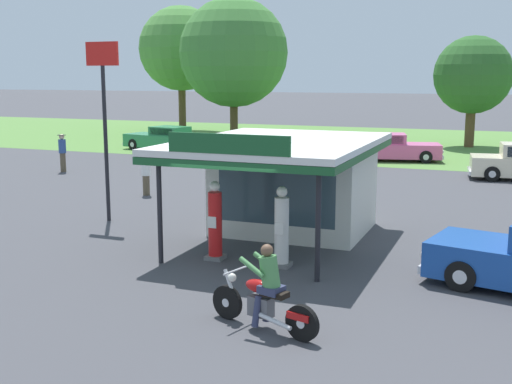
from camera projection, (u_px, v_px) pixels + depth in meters
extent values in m
plane|color=#424247|center=(236.00, 267.00, 15.19)|extent=(300.00, 300.00, 0.00)
cube|color=#56843D|center=(414.00, 143.00, 42.65)|extent=(120.00, 24.00, 0.01)
cube|color=silver|center=(295.00, 186.00, 18.60)|extent=(4.11, 3.34, 2.61)
cube|color=#384C56|center=(276.00, 194.00, 17.08)|extent=(3.29, 0.05, 1.67)
cube|color=silver|center=(279.00, 143.00, 17.05)|extent=(4.81, 6.70, 0.16)
cube|color=#195128|center=(279.00, 150.00, 17.08)|extent=(4.81, 6.70, 0.18)
cube|color=#195128|center=(228.00, 144.00, 13.95)|extent=(2.88, 0.08, 0.44)
cylinder|color=black|center=(318.00, 224.00, 13.89)|extent=(0.12, 0.12, 2.61)
cylinder|color=black|center=(160.00, 210.00, 15.30)|extent=(0.12, 0.12, 2.61)
cube|color=slate|center=(216.00, 257.00, 15.82)|extent=(0.44, 0.44, 0.10)
cylinder|color=red|center=(215.00, 224.00, 15.67)|extent=(0.34, 0.34, 1.58)
cube|color=white|center=(212.00, 222.00, 15.50)|extent=(0.22, 0.02, 0.28)
sphere|color=white|center=(215.00, 186.00, 15.51)|extent=(0.26, 0.26, 0.26)
cube|color=slate|center=(281.00, 265.00, 15.20)|extent=(0.44, 0.44, 0.10)
cylinder|color=silver|center=(282.00, 230.00, 15.06)|extent=(0.34, 0.34, 1.56)
cube|color=white|center=(279.00, 229.00, 14.88)|extent=(0.22, 0.02, 0.28)
sphere|color=white|center=(282.00, 192.00, 14.89)|extent=(0.26, 0.26, 0.26)
cylinder|color=black|center=(227.00, 302.00, 11.91)|extent=(0.64, 0.28, 0.64)
cylinder|color=silver|center=(227.00, 302.00, 11.91)|extent=(0.19, 0.16, 0.16)
cylinder|color=black|center=(302.00, 323.00, 10.90)|extent=(0.64, 0.28, 0.64)
cylinder|color=silver|center=(302.00, 323.00, 10.90)|extent=(0.19, 0.16, 0.16)
ellipsoid|color=#B21414|center=(259.00, 286.00, 11.38)|extent=(0.61, 0.39, 0.24)
cube|color=#59595E|center=(261.00, 306.00, 11.42)|extent=(0.49, 0.36, 0.36)
cube|color=black|center=(275.00, 294.00, 11.18)|extent=(0.53, 0.39, 0.10)
cylinder|color=silver|center=(231.00, 289.00, 11.80)|extent=(0.37, 0.17, 0.71)
cylinder|color=silver|center=(236.00, 270.00, 11.66)|extent=(0.23, 0.68, 0.04)
sphere|color=silver|center=(232.00, 277.00, 11.75)|extent=(0.16, 0.16, 0.16)
cube|color=#B21414|center=(300.00, 316.00, 10.91)|extent=(0.47, 0.30, 0.12)
cylinder|color=silver|center=(274.00, 321.00, 11.09)|extent=(0.70, 0.28, 0.18)
cube|color=#2D3351|center=(271.00, 289.00, 11.21)|extent=(0.48, 0.44, 0.14)
cylinder|color=#2D3351|center=(257.00, 311.00, 11.28)|extent=(0.18, 0.26, 0.56)
cylinder|color=#2D3351|center=(268.00, 306.00, 11.53)|extent=(0.18, 0.26, 0.56)
cylinder|color=#4C8C4C|center=(270.00, 272.00, 11.18)|extent=(0.48, 0.42, 0.60)
sphere|color=brown|center=(267.00, 250.00, 11.15)|extent=(0.22, 0.22, 0.22)
cylinder|color=#4C8C4C|center=(252.00, 267.00, 11.16)|extent=(0.54, 0.24, 0.31)
cylinder|color=#4C8C4C|center=(266.00, 262.00, 11.47)|extent=(0.54, 0.24, 0.31)
cube|color=silver|center=(433.00, 261.00, 14.62)|extent=(0.49, 1.73, 0.18)
sphere|color=white|center=(425.00, 254.00, 14.09)|extent=(0.18, 0.18, 0.18)
sphere|color=white|center=(442.00, 243.00, 15.05)|extent=(0.18, 0.18, 0.18)
cylinder|color=black|center=(461.00, 276.00, 13.43)|extent=(0.69, 0.34, 0.66)
cylinder|color=silver|center=(461.00, 276.00, 13.43)|extent=(0.34, 0.28, 0.30)
cylinder|color=black|center=(483.00, 257.00, 14.82)|extent=(0.69, 0.34, 0.66)
cylinder|color=silver|center=(483.00, 257.00, 14.82)|extent=(0.34, 0.28, 0.30)
cube|color=#E55993|center=(390.00, 150.00, 34.03)|extent=(5.41, 3.03, 0.74)
cube|color=#E55993|center=(384.00, 138.00, 33.96)|extent=(2.50, 2.13, 0.51)
cube|color=#283847|center=(405.00, 139.00, 33.81)|extent=(0.38, 1.45, 0.41)
cube|color=#283847|center=(383.00, 137.00, 34.76)|extent=(1.80, 0.46, 0.39)
cube|color=#283847|center=(385.00, 140.00, 33.16)|extent=(1.80, 0.46, 0.39)
cube|color=silver|center=(440.00, 156.00, 33.72)|extent=(0.54, 1.78, 0.18)
cube|color=silver|center=(341.00, 154.00, 34.43)|extent=(0.54, 1.78, 0.18)
sphere|color=white|center=(439.00, 149.00, 34.25)|extent=(0.18, 0.18, 0.18)
sphere|color=white|center=(442.00, 152.00, 33.07)|extent=(0.18, 0.18, 0.18)
cylinder|color=black|center=(422.00, 153.00, 34.69)|extent=(0.69, 0.35, 0.66)
cylinder|color=silver|center=(422.00, 153.00, 34.69)|extent=(0.34, 0.28, 0.30)
cylinder|color=black|center=(426.00, 157.00, 32.96)|extent=(0.69, 0.35, 0.66)
cylinder|color=silver|center=(426.00, 157.00, 32.96)|extent=(0.34, 0.28, 0.30)
cylinder|color=black|center=(357.00, 152.00, 35.17)|extent=(0.69, 0.35, 0.66)
cylinder|color=silver|center=(357.00, 152.00, 35.17)|extent=(0.34, 0.28, 0.30)
cylinder|color=black|center=(357.00, 156.00, 33.44)|extent=(0.69, 0.35, 0.66)
cylinder|color=silver|center=(357.00, 156.00, 33.44)|extent=(0.34, 0.28, 0.30)
cube|color=#2D844C|center=(164.00, 141.00, 38.67)|extent=(5.32, 2.80, 0.76)
cube|color=#2D844C|center=(170.00, 131.00, 38.29)|extent=(2.32, 1.98, 0.51)
cube|color=#283847|center=(157.00, 130.00, 38.83)|extent=(0.33, 1.39, 0.41)
cube|color=#283847|center=(161.00, 132.00, 37.64)|extent=(1.70, 0.38, 0.39)
cube|color=#283847|center=(178.00, 130.00, 38.93)|extent=(1.70, 0.38, 0.39)
cube|color=silver|center=(133.00, 143.00, 40.10)|extent=(0.47, 1.71, 0.18)
cube|color=silver|center=(197.00, 148.00, 37.33)|extent=(0.47, 1.71, 0.18)
sphere|color=white|center=(126.00, 139.00, 39.57)|extent=(0.18, 0.18, 0.18)
sphere|color=white|center=(139.00, 137.00, 40.52)|extent=(0.18, 0.18, 0.18)
cylinder|color=black|center=(133.00, 144.00, 38.94)|extent=(0.69, 0.33, 0.66)
cylinder|color=silver|center=(133.00, 144.00, 38.94)|extent=(0.34, 0.28, 0.30)
cylinder|color=black|center=(152.00, 142.00, 40.33)|extent=(0.69, 0.33, 0.66)
cylinder|color=silver|center=(152.00, 142.00, 40.33)|extent=(0.34, 0.28, 0.30)
cylinder|color=black|center=(177.00, 148.00, 37.09)|extent=(0.69, 0.33, 0.66)
cylinder|color=silver|center=(177.00, 148.00, 37.09)|extent=(0.34, 0.28, 0.30)
cylinder|color=black|center=(195.00, 145.00, 38.47)|extent=(0.69, 0.33, 0.66)
cylinder|color=silver|center=(195.00, 145.00, 38.47)|extent=(0.34, 0.28, 0.30)
cube|color=black|center=(259.00, 147.00, 35.67)|extent=(5.33, 2.64, 0.70)
cube|color=black|center=(266.00, 136.00, 35.48)|extent=(2.54, 2.00, 0.51)
cube|color=#283847|center=(246.00, 136.00, 35.73)|extent=(0.26, 1.47, 0.40)
cube|color=#283847|center=(263.00, 138.00, 34.69)|extent=(1.95, 0.32, 0.38)
cube|color=#283847|center=(269.00, 135.00, 36.26)|extent=(1.95, 0.32, 0.38)
cube|color=silver|center=(215.00, 150.00, 36.29)|extent=(0.39, 1.81, 0.18)
cube|color=silver|center=(305.00, 153.00, 35.14)|extent=(0.39, 1.81, 0.18)
sphere|color=white|center=(211.00, 147.00, 35.66)|extent=(0.18, 0.18, 0.18)
sphere|color=white|center=(217.00, 144.00, 36.83)|extent=(0.18, 0.18, 0.18)
cylinder|color=black|center=(225.00, 152.00, 35.24)|extent=(0.68, 0.30, 0.66)
cylinder|color=silver|center=(225.00, 152.00, 35.24)|extent=(0.33, 0.26, 0.30)
cylinder|color=black|center=(233.00, 148.00, 36.95)|extent=(0.68, 0.30, 0.66)
cylinder|color=silver|center=(233.00, 148.00, 36.95)|extent=(0.33, 0.26, 0.30)
cylinder|color=black|center=(287.00, 153.00, 34.47)|extent=(0.68, 0.30, 0.66)
cylinder|color=silver|center=(287.00, 153.00, 34.47)|extent=(0.33, 0.26, 0.30)
cylinder|color=black|center=(293.00, 150.00, 36.18)|extent=(0.68, 0.30, 0.66)
cylinder|color=silver|center=(293.00, 150.00, 36.18)|extent=(0.33, 0.26, 0.30)
cube|color=silver|center=(469.00, 171.00, 28.35)|extent=(0.30, 1.74, 0.18)
cylinder|color=black|center=(489.00, 168.00, 28.93)|extent=(0.68, 0.27, 0.66)
cylinder|color=silver|center=(489.00, 168.00, 28.93)|extent=(0.32, 0.25, 0.30)
cylinder|color=black|center=(492.00, 174.00, 27.31)|extent=(0.68, 0.27, 0.66)
cylinder|color=silver|center=(492.00, 174.00, 27.31)|extent=(0.32, 0.25, 0.30)
cylinder|color=brown|center=(63.00, 162.00, 30.08)|extent=(0.26, 0.26, 0.89)
cylinder|color=#2D4C8C|center=(62.00, 146.00, 29.95)|extent=(0.34, 0.34, 0.63)
sphere|color=beige|center=(62.00, 137.00, 29.87)|extent=(0.24, 0.24, 0.24)
cylinder|color=black|center=(62.00, 135.00, 29.86)|extent=(0.39, 0.39, 0.02)
cylinder|color=brown|center=(146.00, 185.00, 24.21)|extent=(0.26, 0.26, 0.75)
cylinder|color=white|center=(146.00, 168.00, 24.10)|extent=(0.34, 0.34, 0.53)
sphere|color=tan|center=(145.00, 159.00, 24.03)|extent=(0.20, 0.20, 0.20)
cylinder|color=beige|center=(145.00, 157.00, 24.02)|extent=(0.33, 0.33, 0.02)
cylinder|color=brown|center=(234.00, 117.00, 44.90)|extent=(0.55, 0.55, 3.20)
sphere|color=#427F38|center=(234.00, 53.00, 44.11)|extent=(7.47, 7.47, 7.47)
sphere|color=#427F38|center=(244.00, 64.00, 44.14)|extent=(5.41, 5.41, 5.41)
cylinder|color=brown|center=(470.00, 126.00, 40.32)|extent=(0.59, 0.59, 2.68)
sphere|color=#2D6028|center=(473.00, 75.00, 39.76)|extent=(4.81, 4.81, 4.81)
cylinder|color=brown|center=(182.00, 106.00, 51.82)|extent=(0.58, 0.58, 4.06)
sphere|color=#4C893D|center=(181.00, 48.00, 51.01)|extent=(6.66, 6.66, 6.66)
cylinder|color=black|center=(106.00, 145.00, 19.61)|extent=(0.12, 0.12, 4.74)
cube|color=red|center=(102.00, 54.00, 19.13)|extent=(1.10, 0.08, 0.70)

